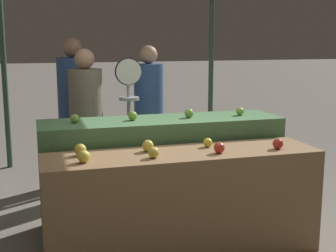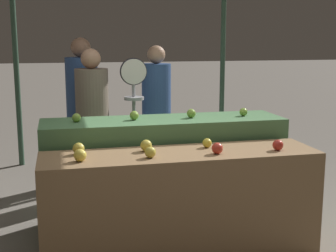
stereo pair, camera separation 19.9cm
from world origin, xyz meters
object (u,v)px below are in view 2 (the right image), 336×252
object	(u,v)px
produce_scale	(134,99)
person_customer_right	(82,101)
person_vendor_at_scale	(92,113)
person_customer_left	(156,104)

from	to	relation	value
produce_scale	person_customer_right	xyz separation A→B (m)	(-0.47, 0.78, -0.10)
person_vendor_at_scale	person_customer_left	world-z (taller)	person_customer_left
produce_scale	person_vendor_at_scale	world-z (taller)	person_vendor_at_scale
person_customer_left	person_customer_right	xyz separation A→B (m)	(-0.85, 0.08, 0.05)
person_customer_left	produce_scale	bearing A→B (deg)	89.66
person_customer_right	person_customer_left	bearing A→B (deg)	162.24
person_vendor_at_scale	person_customer_left	xyz separation A→B (m)	(0.77, 0.43, 0.01)
produce_scale	person_customer_left	distance (m)	0.81
produce_scale	person_vendor_at_scale	distance (m)	0.51
person_customer_left	person_vendor_at_scale	bearing A→B (deg)	57.22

